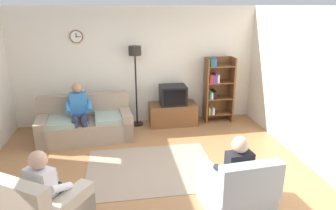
# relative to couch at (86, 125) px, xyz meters

# --- Properties ---
(ground_plane) EXTENTS (12.00, 12.00, 0.00)m
(ground_plane) POSITION_rel_couch_xyz_m (1.17, -1.74, -0.31)
(ground_plane) COLOR #9E6B42
(back_wall_assembly) EXTENTS (6.20, 0.17, 2.70)m
(back_wall_assembly) POSITION_rel_couch_xyz_m (1.17, 0.92, 1.04)
(back_wall_assembly) COLOR silver
(back_wall_assembly) RESTS_ON ground_plane
(right_wall) EXTENTS (0.12, 5.80, 2.70)m
(right_wall) POSITION_rel_couch_xyz_m (4.03, -1.74, 1.04)
(right_wall) COLOR silver
(right_wall) RESTS_ON ground_plane
(couch) EXTENTS (1.97, 1.05, 0.90)m
(couch) POSITION_rel_couch_xyz_m (0.00, 0.00, 0.00)
(couch) COLOR gray
(couch) RESTS_ON ground_plane
(tv_stand) EXTENTS (1.10, 0.56, 0.51)m
(tv_stand) POSITION_rel_couch_xyz_m (1.95, 0.52, -0.06)
(tv_stand) COLOR brown
(tv_stand) RESTS_ON ground_plane
(tv) EXTENTS (0.60, 0.49, 0.44)m
(tv) POSITION_rel_couch_xyz_m (1.95, 0.49, 0.41)
(tv) COLOR black
(tv) RESTS_ON tv_stand
(bookshelf) EXTENTS (0.68, 0.36, 1.55)m
(bookshelf) POSITION_rel_couch_xyz_m (3.04, 0.59, 0.50)
(bookshelf) COLOR brown
(bookshelf) RESTS_ON ground_plane
(floor_lamp) EXTENTS (0.28, 0.28, 1.85)m
(floor_lamp) POSITION_rel_couch_xyz_m (1.12, 0.61, 1.14)
(floor_lamp) COLOR black
(floor_lamp) RESTS_ON ground_plane
(armchair_near_bookshelf) EXTENTS (0.87, 0.94, 0.90)m
(armchair_near_bookshelf) POSITION_rel_couch_xyz_m (2.24, -2.82, -0.02)
(armchair_near_bookshelf) COLOR #9EADBC
(armchair_near_bookshelf) RESTS_ON ground_plane
(area_rug) EXTENTS (2.20, 1.70, 0.01)m
(area_rug) POSITION_rel_couch_xyz_m (1.22, -1.49, -0.31)
(area_rug) COLOR gray
(area_rug) RESTS_ON ground_plane
(person_on_couch) EXTENTS (0.54, 0.56, 1.24)m
(person_on_couch) POSITION_rel_couch_xyz_m (-0.09, -0.11, 0.39)
(person_on_couch) COLOR #3372B2
(person_on_couch) RESTS_ON ground_plane
(person_in_left_armchair) EXTENTS (0.61, 0.64, 1.12)m
(person_in_left_armchair) POSITION_rel_couch_xyz_m (-0.19, -2.74, 0.29)
(person_in_left_armchair) COLOR silver
(person_in_left_armchair) RESTS_ON ground_plane
(person_in_right_armchair) EXTENTS (0.54, 0.56, 1.12)m
(person_in_right_armchair) POSITION_rel_couch_xyz_m (2.23, -2.73, 0.29)
(person_in_right_armchair) COLOR black
(person_in_right_armchair) RESTS_ON ground_plane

